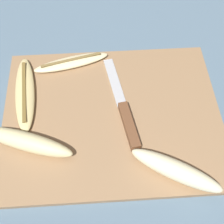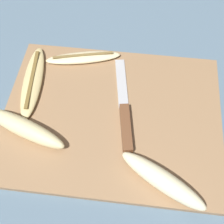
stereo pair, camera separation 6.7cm
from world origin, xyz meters
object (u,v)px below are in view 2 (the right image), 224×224
Objects in this scene: banana_cream_curved at (83,58)px; knife at (125,119)px; banana_soft_right at (24,128)px; banana_spotted_left at (33,81)px; banana_bright_far at (162,180)px.

knife is at bearing -53.82° from banana_cream_curved.
banana_spotted_left is (-0.02, 0.13, -0.01)m from banana_soft_right.
banana_spotted_left is 0.37m from banana_bright_far.
banana_cream_curved is (0.10, 0.09, -0.00)m from banana_spotted_left.
banana_spotted_left is at bearing 151.21° from knife.
banana_spotted_left is 1.15× the size of banana_cream_curved.
knife is 0.21m from banana_soft_right.
banana_bright_far reaches higher than banana_cream_curved.
banana_spotted_left is 0.13m from banana_cream_curved.
banana_cream_curved is (-0.12, 0.16, 0.00)m from knife.
banana_cream_curved is (0.08, 0.21, -0.01)m from banana_soft_right.
banana_cream_curved is at bearing 68.57° from banana_soft_right.
banana_cream_curved reaches higher than knife.
banana_bright_far reaches higher than banana_spotted_left.
banana_bright_far is at bearing -55.73° from banana_cream_curved.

